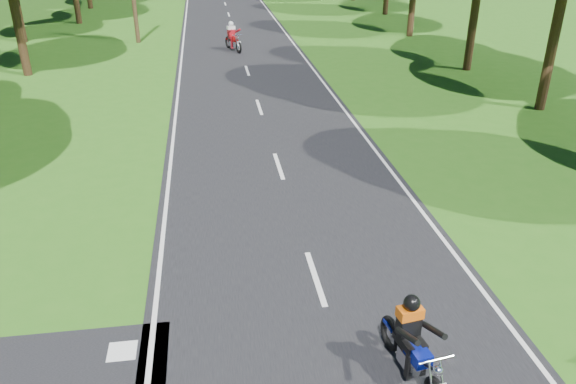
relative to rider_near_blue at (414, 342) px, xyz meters
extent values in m
plane|color=#2B6316|center=(-1.01, 1.03, -0.78)|extent=(160.00, 160.00, 0.00)
cube|color=silver|center=(-1.01, 3.03, -0.76)|extent=(0.12, 2.00, 0.01)
cube|color=silver|center=(-1.01, 9.03, -0.76)|extent=(0.12, 2.00, 0.01)
cube|color=silver|center=(-1.01, 15.03, -0.76)|extent=(0.12, 2.00, 0.01)
cube|color=silver|center=(-1.01, 21.03, -0.76)|extent=(0.12, 2.00, 0.01)
cube|color=silver|center=(-1.01, 27.03, -0.76)|extent=(0.12, 2.00, 0.01)
cube|color=silver|center=(-1.01, 33.03, -0.76)|extent=(0.12, 2.00, 0.01)
cube|color=silver|center=(-1.01, 39.03, -0.76)|extent=(0.12, 2.00, 0.01)
cube|color=silver|center=(-1.01, 45.03, -0.76)|extent=(0.12, 2.00, 0.01)
cube|color=silver|center=(-4.81, 1.33, -0.76)|extent=(0.50, 0.50, 0.01)
cylinder|color=black|center=(-11.59, 21.79, 1.18)|extent=(0.40, 0.40, 3.91)
cylinder|color=black|center=(-13.95, 30.22, 1.12)|extent=(0.40, 0.40, 3.79)
cylinder|color=black|center=(10.05, 13.23, 1.50)|extent=(0.40, 0.40, 4.56)
cylinder|color=black|center=(9.91, 19.73, 0.97)|extent=(0.40, 0.40, 3.49)
cylinder|color=black|center=(10.05, 28.61, 1.07)|extent=(0.40, 0.40, 3.69)
camera|label=1|loc=(-3.03, -6.64, 6.13)|focal=35.00mm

